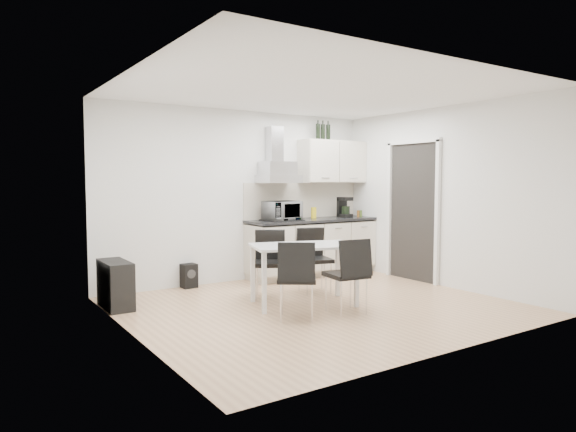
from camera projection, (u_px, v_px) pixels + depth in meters
name	position (u px, v px, depth m)	size (l,w,h in m)	color
ground	(318.00, 306.00, 6.28)	(4.50, 4.50, 0.00)	tan
wall_back	(240.00, 196.00, 7.86)	(4.50, 0.10, 2.60)	silver
wall_front	(454.00, 208.00, 4.53)	(4.50, 0.10, 2.60)	silver
wall_left	(132.00, 205.00, 4.95)	(0.10, 4.00, 2.60)	silver
wall_right	(443.00, 197.00, 7.43)	(0.10, 4.00, 2.60)	silver
ceiling	(319.00, 91.00, 6.10)	(4.50, 4.50, 0.00)	white
doorway	(412.00, 212.00, 7.88)	(0.08, 1.04, 2.10)	white
kitchenette	(313.00, 224.00, 8.32)	(2.22, 0.64, 2.52)	beige
dining_table	(304.00, 252.00, 6.33)	(1.41, 1.05, 0.75)	white
chair_far_left	(270.00, 264.00, 6.73)	(0.44, 0.50, 0.88)	black
chair_far_right	(315.00, 261.00, 7.03)	(0.44, 0.50, 0.88)	black
chair_near_left	(297.00, 280.00, 5.69)	(0.44, 0.50, 0.88)	black
chair_near_right	(346.00, 276.00, 5.93)	(0.44, 0.50, 0.88)	black
guitar_amp	(116.00, 284.00, 6.19)	(0.30, 0.68, 0.57)	black
floor_speaker	(189.00, 276.00, 7.36)	(0.21, 0.18, 0.34)	black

